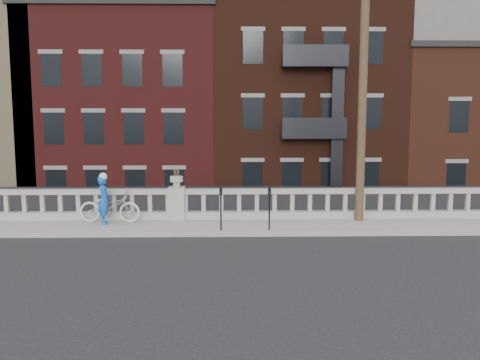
{
  "coord_description": "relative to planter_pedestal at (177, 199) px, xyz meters",
  "views": [
    {
      "loc": [
        1.78,
        -14.11,
        3.84
      ],
      "look_at": [
        2.15,
        3.2,
        1.59
      ],
      "focal_mm": 40.0,
      "sensor_mm": 36.0,
      "label": 1
    }
  ],
  "objects": [
    {
      "name": "balustrade",
      "position": [
        0.0,
        0.0,
        -0.19
      ],
      "size": [
        28.0,
        0.34,
        1.03
      ],
      "color": "#9B9790",
      "rests_on": "sidewalk"
    },
    {
      "name": "ground",
      "position": [
        0.0,
        -3.95,
        -0.83
      ],
      "size": [
        120.0,
        120.0,
        0.0
      ],
      "primitive_type": "plane",
      "color": "black",
      "rests_on": "ground"
    },
    {
      "name": "planter_pedestal",
      "position": [
        0.0,
        0.0,
        0.0
      ],
      "size": [
        0.55,
        0.55,
        1.76
      ],
      "color": "#9B9790",
      "rests_on": "sidewalk"
    },
    {
      "name": "lower_level",
      "position": [
        0.56,
        19.09,
        1.8
      ],
      "size": [
        80.0,
        44.0,
        20.8
      ],
      "color": "#605E59",
      "rests_on": "ground"
    },
    {
      "name": "parking_meter_c",
      "position": [
        3.03,
        -1.8,
        0.17
      ],
      "size": [
        0.1,
        0.09,
        1.36
      ],
      "color": "black",
      "rests_on": "sidewalk"
    },
    {
      "name": "sidewalk",
      "position": [
        0.0,
        -0.95,
        -0.76
      ],
      "size": [
        32.0,
        2.2,
        0.15
      ],
      "primitive_type": "cube",
      "color": "#9B9790",
      "rests_on": "ground"
    },
    {
      "name": "cyclist",
      "position": [
        -2.3,
        -0.78,
        0.11
      ],
      "size": [
        0.56,
        0.68,
        1.58
      ],
      "primitive_type": "imported",
      "rotation": [
        0.0,
        0.0,
        1.94
      ],
      "color": "blue",
      "rests_on": "sidewalk"
    },
    {
      "name": "parking_meter_b",
      "position": [
        1.53,
        -1.8,
        0.17
      ],
      "size": [
        0.1,
        0.09,
        1.36
      ],
      "color": "black",
      "rests_on": "sidewalk"
    },
    {
      "name": "bicycle",
      "position": [
        -2.18,
        -0.5,
        -0.15
      ],
      "size": [
        2.07,
        0.85,
        1.06
      ],
      "primitive_type": "imported",
      "rotation": [
        0.0,
        0.0,
        1.5
      ],
      "color": "silver",
      "rests_on": "sidewalk"
    },
    {
      "name": "utility_pole",
      "position": [
        6.2,
        -0.35,
        4.41
      ],
      "size": [
        1.6,
        0.28,
        10.0
      ],
      "color": "#422D1E",
      "rests_on": "sidewalk"
    }
  ]
}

